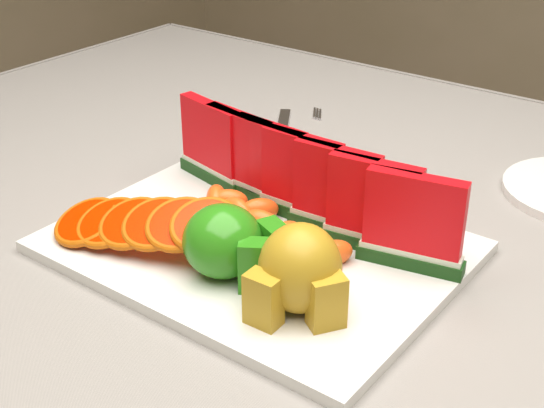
{
  "coord_description": "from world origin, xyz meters",
  "views": [
    {
      "loc": [
        0.37,
        -0.64,
        1.17
      ],
      "look_at": [
        -0.04,
        -0.09,
        0.81
      ],
      "focal_mm": 50.0,
      "sensor_mm": 36.0,
      "label": 1
    }
  ],
  "objects_px": {
    "platter": "(257,247)",
    "pear_cluster": "(299,272)",
    "fork": "(285,130)",
    "apple_cluster": "(230,244)"
  },
  "relations": [
    {
      "from": "platter",
      "to": "apple_cluster",
      "type": "xyz_separation_m",
      "value": [
        0.02,
        -0.06,
        0.04
      ]
    },
    {
      "from": "platter",
      "to": "fork",
      "type": "xyz_separation_m",
      "value": [
        -0.17,
        0.28,
        -0.0
      ]
    },
    {
      "from": "pear_cluster",
      "to": "apple_cluster",
      "type": "bearing_deg",
      "value": 174.84
    },
    {
      "from": "pear_cluster",
      "to": "fork",
      "type": "height_order",
      "value": "pear_cluster"
    },
    {
      "from": "platter",
      "to": "pear_cluster",
      "type": "height_order",
      "value": "pear_cluster"
    },
    {
      "from": "apple_cluster",
      "to": "fork",
      "type": "height_order",
      "value": "apple_cluster"
    },
    {
      "from": "apple_cluster",
      "to": "pear_cluster",
      "type": "bearing_deg",
      "value": -5.16
    },
    {
      "from": "apple_cluster",
      "to": "fork",
      "type": "xyz_separation_m",
      "value": [
        -0.18,
        0.34,
        -0.04
      ]
    },
    {
      "from": "apple_cluster",
      "to": "fork",
      "type": "distance_m",
      "value": 0.39
    },
    {
      "from": "platter",
      "to": "pear_cluster",
      "type": "bearing_deg",
      "value": -34.37
    }
  ]
}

